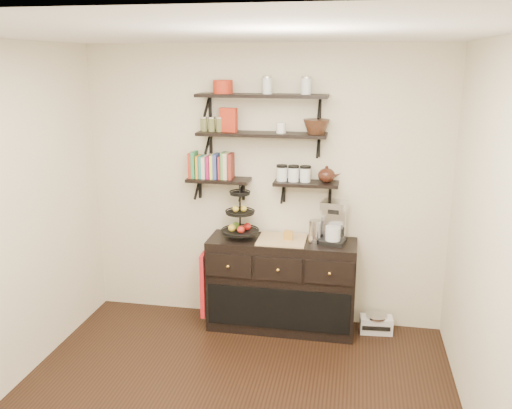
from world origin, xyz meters
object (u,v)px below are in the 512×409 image
object	(u,v)px
coffee_maker	(334,223)
radio	(376,324)
sideboard	(281,284)
fruit_stand	(240,220)

from	to	relation	value
coffee_maker	radio	xyz separation A→B (m)	(0.44, 0.03, -1.00)
coffee_maker	radio	bearing A→B (deg)	14.32
sideboard	fruit_stand	distance (m)	0.74
radio	coffee_maker	bearing A→B (deg)	179.68
sideboard	radio	bearing A→B (deg)	3.57
sideboard	coffee_maker	world-z (taller)	coffee_maker
fruit_stand	coffee_maker	distance (m)	0.88
sideboard	radio	distance (m)	0.99
radio	fruit_stand	bearing A→B (deg)	178.17
fruit_stand	coffee_maker	xyz separation A→B (m)	(0.88, 0.02, 0.01)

